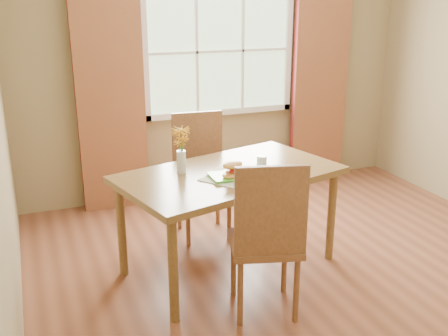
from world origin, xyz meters
TOP-DOWN VIEW (x-y plane):
  - room at (0.00, 0.00)m, footprint 4.24×3.84m
  - window at (0.00, 1.87)m, footprint 1.62×0.06m
  - curtain_left at (-1.15, 1.78)m, footprint 0.65×0.08m
  - curtain_right at (1.15, 1.78)m, footprint 0.65×0.08m
  - dining_table at (-0.55, 0.22)m, footprint 1.81×1.30m
  - chair_near at (-0.57, -0.49)m, footprint 0.56×0.56m
  - chair_far at (-0.54, 0.94)m, footprint 0.49×0.49m
  - placemat at (-0.56, 0.12)m, footprint 0.56×0.53m
  - plate at (-0.63, 0.09)m, footprint 0.22×0.22m
  - croissant_sandwich at (-0.60, 0.04)m, footprint 0.20×0.17m
  - water_glass at (-0.31, 0.16)m, footprint 0.08×0.08m
  - flower_vase at (-0.89, 0.32)m, footprint 0.14×0.14m

SIDE VIEW (x-z plane):
  - chair_far at x=-0.54m, z-range 0.05..1.14m
  - chair_near at x=-0.57m, z-range 0.05..1.14m
  - dining_table at x=-0.55m, z-range 0.32..1.11m
  - placemat at x=-0.56m, z-range 0.79..0.80m
  - plate at x=-0.63m, z-range 0.80..0.81m
  - water_glass at x=-0.31m, z-range 0.79..0.90m
  - croissant_sandwich at x=-0.60m, z-range 0.81..0.93m
  - flower_vase at x=-0.89m, z-range 0.84..1.19m
  - curtain_left at x=-1.15m, z-range 0.00..2.20m
  - curtain_right at x=1.15m, z-range 0.00..2.20m
  - room at x=0.00m, z-range -0.02..2.72m
  - window at x=0.00m, z-range 0.84..2.16m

